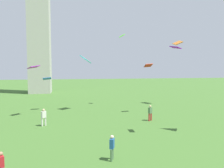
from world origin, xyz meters
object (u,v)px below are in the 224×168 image
object	(u,v)px
kite_flying_8	(148,65)
kite_flying_4	(47,79)
kite_flying_2	(175,47)
person_2	(1,164)
kite_flying_1	(34,67)
person_3	(112,146)
kite_flying_7	(178,43)
person_1	(150,112)
kite_flying_0	(122,36)
kite_flying_3	(86,59)
person_4	(44,116)

from	to	relation	value
kite_flying_8	kite_flying_4	bearing A→B (deg)	150.14
kite_flying_2	person_2	bearing A→B (deg)	-71.73
person_2	kite_flying_2	size ratio (longest dim) A/B	0.78
kite_flying_1	kite_flying_8	size ratio (longest dim) A/B	1.35
person_3	kite_flying_7	world-z (taller)	kite_flying_7
person_1	person_3	world-z (taller)	person_1
kite_flying_0	kite_flying_8	size ratio (longest dim) A/B	0.89
kite_flying_7	person_2	bearing A→B (deg)	-59.43
person_3	kite_flying_3	size ratio (longest dim) A/B	0.83
kite_flying_4	kite_flying_7	xyz separation A→B (m)	(12.65, -14.24, 3.71)
person_3	person_1	bearing A→B (deg)	-10.37
kite_flying_0	kite_flying_8	xyz separation A→B (m)	(2.04, -6.61, -4.86)
person_4	kite_flying_3	distance (m)	11.07
person_2	kite_flying_0	world-z (taller)	kite_flying_0
person_1	kite_flying_1	bearing A→B (deg)	-54.91
person_2	kite_flying_4	size ratio (longest dim) A/B	1.36
person_2	kite_flying_4	distance (m)	19.98
kite_flying_8	kite_flying_1	bearing A→B (deg)	165.70
person_1	kite_flying_4	bearing A→B (deg)	-70.13
person_4	kite_flying_7	size ratio (longest dim) A/B	1.68
person_2	person_4	xyz separation A→B (m)	(0.88, 10.93, 0.13)
kite_flying_0	person_2	bearing A→B (deg)	96.01
person_4	kite_flying_8	bearing A→B (deg)	-21.93
kite_flying_4	kite_flying_7	world-z (taller)	kite_flying_7
person_4	kite_flying_2	xyz separation A→B (m)	(19.89, 9.66, 8.49)
person_1	person_4	size ratio (longest dim) A/B	0.99
kite_flying_0	kite_flying_1	world-z (taller)	kite_flying_0
person_4	kite_flying_2	distance (m)	23.69
person_1	kite_flying_8	distance (m)	6.96
kite_flying_7	kite_flying_8	world-z (taller)	kite_flying_7
kite_flying_2	kite_flying_7	distance (m)	17.10
person_1	kite_flying_8	size ratio (longest dim) A/B	1.53
person_4	kite_flying_8	size ratio (longest dim) A/B	1.55
kite_flying_3	person_3	bearing A→B (deg)	40.71
person_3	kite_flying_7	distance (m)	10.73
kite_flying_1	kite_flying_7	xyz separation A→B (m)	(13.82, -10.44, 2.08)
person_3	kite_flying_0	world-z (taller)	kite_flying_0
kite_flying_3	kite_flying_4	distance (m)	6.22
kite_flying_0	kite_flying_7	xyz separation A→B (m)	(1.08, -16.26, -3.02)
person_1	person_2	xyz separation A→B (m)	(-12.71, -10.89, -0.12)
kite_flying_2	person_3	bearing A→B (deg)	-63.32
person_3	kite_flying_3	distance (m)	18.36
kite_flying_2	kite_flying_7	xyz separation A→B (m)	(-7.74, -15.20, -1.22)
person_3	kite_flying_2	xyz separation A→B (m)	(14.42, 19.25, 8.57)
person_1	kite_flying_1	size ratio (longest dim) A/B	1.13
kite_flying_1	kite_flying_2	world-z (taller)	kite_flying_2
person_4	kite_flying_2	world-z (taller)	kite_flying_2
kite_flying_1	kite_flying_3	bearing A→B (deg)	158.02
person_2	person_4	size ratio (longest dim) A/B	0.87
kite_flying_0	kite_flying_1	bearing A→B (deg)	59.43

